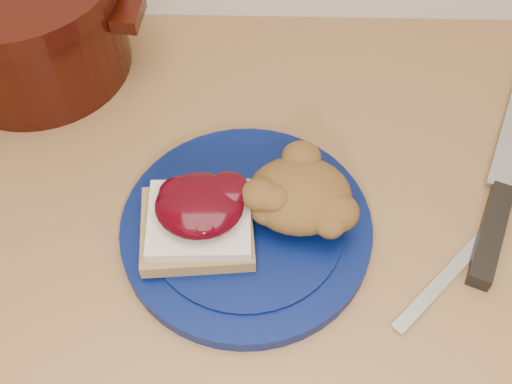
{
  "coord_description": "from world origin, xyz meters",
  "views": [
    {
      "loc": [
        -0.04,
        1.08,
        1.5
      ],
      "look_at": [
        -0.05,
        1.46,
        0.95
      ],
      "focal_mm": 45.0,
      "sensor_mm": 36.0,
      "label": 1
    }
  ],
  "objects_px": {
    "plate": "(246,229)",
    "pepper_grinder": "(7,34)",
    "chef_knife": "(500,201)",
    "dutch_oven": "(25,20)",
    "butter_knife": "(451,271)"
  },
  "relations": [
    {
      "from": "butter_knife",
      "to": "plate",
      "type": "bearing_deg",
      "value": 122.33
    },
    {
      "from": "plate",
      "to": "chef_knife",
      "type": "xyz_separation_m",
      "value": [
        0.28,
        0.04,
        0.0
      ]
    },
    {
      "from": "chef_knife",
      "to": "butter_knife",
      "type": "bearing_deg",
      "value": 165.02
    },
    {
      "from": "chef_knife",
      "to": "dutch_oven",
      "type": "distance_m",
      "value": 0.6
    },
    {
      "from": "plate",
      "to": "chef_knife",
      "type": "distance_m",
      "value": 0.28
    },
    {
      "from": "plate",
      "to": "butter_knife",
      "type": "height_order",
      "value": "plate"
    },
    {
      "from": "plate",
      "to": "butter_knife",
      "type": "xyz_separation_m",
      "value": [
        0.22,
        -0.04,
        -0.01
      ]
    },
    {
      "from": "pepper_grinder",
      "to": "plate",
      "type": "bearing_deg",
      "value": -38.92
    },
    {
      "from": "chef_knife",
      "to": "plate",
      "type": "bearing_deg",
      "value": 120.75
    },
    {
      "from": "butter_knife",
      "to": "pepper_grinder",
      "type": "height_order",
      "value": "pepper_grinder"
    },
    {
      "from": "plate",
      "to": "pepper_grinder",
      "type": "height_order",
      "value": "pepper_grinder"
    },
    {
      "from": "chef_knife",
      "to": "butter_knife",
      "type": "relative_size",
      "value": 1.78
    },
    {
      "from": "pepper_grinder",
      "to": "chef_knife",
      "type": "bearing_deg",
      "value": -19.17
    },
    {
      "from": "chef_knife",
      "to": "butter_knife",
      "type": "height_order",
      "value": "chef_knife"
    },
    {
      "from": "plate",
      "to": "butter_knife",
      "type": "bearing_deg",
      "value": -11.43
    }
  ]
}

